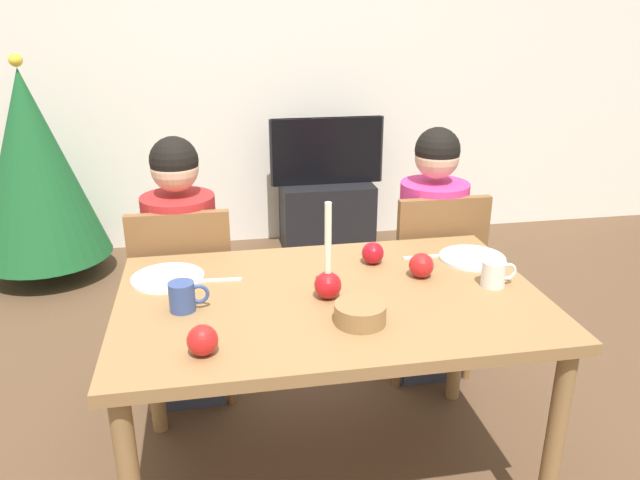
{
  "coord_description": "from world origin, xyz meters",
  "views": [
    {
      "loc": [
        -0.36,
        -1.8,
        1.65
      ],
      "look_at": [
        0.0,
        0.2,
        0.87
      ],
      "focal_mm": 34.5,
      "sensor_mm": 36.0,
      "label": 1
    }
  ],
  "objects_px": {
    "chair_right": "(432,274)",
    "christmas_tree": "(34,166)",
    "bowl_walnuts": "(360,313)",
    "apple_by_right_mug": "(202,340)",
    "mug_right": "(494,274)",
    "apple_by_left_plate": "(421,265)",
    "tv_stand": "(327,216)",
    "person_right_child": "(430,260)",
    "mug_left": "(183,296)",
    "plate_left": "(168,278)",
    "candle_centerpiece": "(328,279)",
    "apple_near_candle": "(373,253)",
    "chair_left": "(185,293)",
    "tv": "(327,151)",
    "person_left_child": "(184,277)",
    "dining_table": "(331,317)",
    "plate_right": "(472,258)"
  },
  "relations": [
    {
      "from": "chair_right",
      "to": "christmas_tree",
      "type": "distance_m",
      "value": 2.55
    },
    {
      "from": "bowl_walnuts",
      "to": "apple_by_right_mug",
      "type": "xyz_separation_m",
      "value": [
        -0.47,
        -0.1,
        0.01
      ]
    },
    {
      "from": "mug_right",
      "to": "apple_by_right_mug",
      "type": "xyz_separation_m",
      "value": [
        -0.98,
        -0.27,
        -0.0
      ]
    },
    {
      "from": "chair_right",
      "to": "apple_by_left_plate",
      "type": "height_order",
      "value": "chair_right"
    },
    {
      "from": "apple_by_right_mug",
      "to": "tv_stand",
      "type": "bearing_deg",
      "value": 72.0
    },
    {
      "from": "person_right_child",
      "to": "mug_left",
      "type": "height_order",
      "value": "person_right_child"
    },
    {
      "from": "tv_stand",
      "to": "mug_right",
      "type": "relative_size",
      "value": 5.16
    },
    {
      "from": "christmas_tree",
      "to": "plate_left",
      "type": "distance_m",
      "value": 2.11
    },
    {
      "from": "mug_right",
      "to": "candle_centerpiece",
      "type": "bearing_deg",
      "value": 178.98
    },
    {
      "from": "plate_left",
      "to": "christmas_tree",
      "type": "bearing_deg",
      "value": 115.21
    },
    {
      "from": "chair_right",
      "to": "apple_near_candle",
      "type": "height_order",
      "value": "chair_right"
    },
    {
      "from": "apple_near_candle",
      "to": "apple_by_left_plate",
      "type": "xyz_separation_m",
      "value": [
        0.14,
        -0.15,
        0.0
      ]
    },
    {
      "from": "mug_left",
      "to": "apple_by_left_plate",
      "type": "height_order",
      "value": "mug_left"
    },
    {
      "from": "chair_left",
      "to": "bowl_walnuts",
      "type": "relative_size",
      "value": 5.68
    },
    {
      "from": "apple_by_left_plate",
      "to": "apple_by_right_mug",
      "type": "distance_m",
      "value": 0.85
    },
    {
      "from": "tv",
      "to": "mug_right",
      "type": "distance_m",
      "value": 2.34
    },
    {
      "from": "tv",
      "to": "person_left_child",
      "type": "bearing_deg",
      "value": -119.4
    },
    {
      "from": "person_right_child",
      "to": "chair_left",
      "type": "bearing_deg",
      "value": -178.31
    },
    {
      "from": "dining_table",
      "to": "chair_right",
      "type": "xyz_separation_m",
      "value": [
        0.59,
        0.61,
        -0.15
      ]
    },
    {
      "from": "person_left_child",
      "to": "person_right_child",
      "type": "relative_size",
      "value": 1.0
    },
    {
      "from": "chair_right",
      "to": "candle_centerpiece",
      "type": "relative_size",
      "value": 2.74
    },
    {
      "from": "dining_table",
      "to": "candle_centerpiece",
      "type": "bearing_deg",
      "value": -126.08
    },
    {
      "from": "tv",
      "to": "christmas_tree",
      "type": "bearing_deg",
      "value": -174.88
    },
    {
      "from": "tv",
      "to": "christmas_tree",
      "type": "distance_m",
      "value": 1.87
    },
    {
      "from": "plate_left",
      "to": "mug_right",
      "type": "bearing_deg",
      "value": -12.86
    },
    {
      "from": "mug_right",
      "to": "plate_right",
      "type": "bearing_deg",
      "value": 84.03
    },
    {
      "from": "chair_right",
      "to": "apple_by_right_mug",
      "type": "bearing_deg",
      "value": -137.88
    },
    {
      "from": "chair_right",
      "to": "bowl_walnuts",
      "type": "distance_m",
      "value": 1.01
    },
    {
      "from": "chair_right",
      "to": "plate_left",
      "type": "relative_size",
      "value": 3.56
    },
    {
      "from": "tv",
      "to": "mug_left",
      "type": "bearing_deg",
      "value": -111.24
    },
    {
      "from": "apple_near_candle",
      "to": "dining_table",
      "type": "bearing_deg",
      "value": -131.12
    },
    {
      "from": "mug_left",
      "to": "mug_right",
      "type": "distance_m",
      "value": 1.04
    },
    {
      "from": "chair_left",
      "to": "apple_near_candle",
      "type": "xyz_separation_m",
      "value": [
        0.71,
        -0.37,
        0.28
      ]
    },
    {
      "from": "plate_left",
      "to": "mug_right",
      "type": "height_order",
      "value": "mug_right"
    },
    {
      "from": "tv_stand",
      "to": "candle_centerpiece",
      "type": "height_order",
      "value": "candle_centerpiece"
    },
    {
      "from": "tv",
      "to": "apple_by_left_plate",
      "type": "xyz_separation_m",
      "value": [
        -0.09,
        -2.21,
        0.08
      ]
    },
    {
      "from": "christmas_tree",
      "to": "apple_by_left_plate",
      "type": "bearing_deg",
      "value": -49.0
    },
    {
      "from": "candle_centerpiece",
      "to": "apple_by_right_mug",
      "type": "distance_m",
      "value": 0.49
    },
    {
      "from": "apple_near_candle",
      "to": "tv",
      "type": "bearing_deg",
      "value": 83.84
    },
    {
      "from": "chair_left",
      "to": "plate_right",
      "type": "relative_size",
      "value": 3.64
    },
    {
      "from": "mug_left",
      "to": "mug_right",
      "type": "xyz_separation_m",
      "value": [
        1.04,
        -0.0,
        -0.0
      ]
    },
    {
      "from": "tv_stand",
      "to": "bowl_walnuts",
      "type": "bearing_deg",
      "value": -98.58
    },
    {
      "from": "tv",
      "to": "christmas_tree",
      "type": "relative_size",
      "value": 0.57
    },
    {
      "from": "plate_left",
      "to": "plate_right",
      "type": "xyz_separation_m",
      "value": [
        1.13,
        -0.02,
        0.0
      ]
    },
    {
      "from": "tv",
      "to": "mug_right",
      "type": "bearing_deg",
      "value": -86.69
    },
    {
      "from": "chair_right",
      "to": "candle_centerpiece",
      "type": "bearing_deg",
      "value": -133.85
    },
    {
      "from": "dining_table",
      "to": "apple_near_candle",
      "type": "height_order",
      "value": "apple_near_candle"
    },
    {
      "from": "tv_stand",
      "to": "tv",
      "type": "height_order",
      "value": "tv"
    },
    {
      "from": "tv",
      "to": "apple_by_left_plate",
      "type": "bearing_deg",
      "value": -92.23
    },
    {
      "from": "chair_left",
      "to": "tv_stand",
      "type": "xyz_separation_m",
      "value": [
        0.94,
        1.69,
        -0.27
      ]
    }
  ]
}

